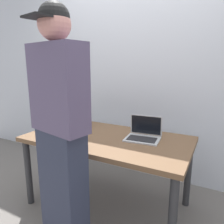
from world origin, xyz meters
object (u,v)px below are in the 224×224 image
object	(u,v)px
beer_bottle_amber	(85,117)
beer_bottle_green	(85,115)
laptop	(144,134)
person_figure	(61,133)
beer_bottle_dark	(76,116)
beer_bottle_brown	(72,116)

from	to	relation	value
beer_bottle_amber	beer_bottle_green	xyz separation A→B (m)	(-0.07, 0.10, -0.01)
laptop	beer_bottle_green	distance (m)	0.79
person_figure	laptop	bearing A→B (deg)	63.13
beer_bottle_dark	beer_bottle_green	world-z (taller)	beer_bottle_green
laptop	person_figure	distance (m)	0.82
person_figure	beer_bottle_green	bearing A→B (deg)	114.95
beer_bottle_green	person_figure	world-z (taller)	person_figure
beer_bottle_amber	beer_bottle_dark	bearing A→B (deg)	171.24
beer_bottle_amber	beer_bottle_green	bearing A→B (deg)	127.42
laptop	beer_bottle_dark	size ratio (longest dim) A/B	1.16
laptop	person_figure	size ratio (longest dim) A/B	0.19
beer_bottle_green	beer_bottle_brown	bearing A→B (deg)	-112.61
beer_bottle_amber	beer_bottle_brown	size ratio (longest dim) A/B	0.96
beer_bottle_amber	beer_bottle_brown	xyz separation A→B (m)	(-0.14, -0.06, 0.00)
beer_bottle_dark	beer_bottle_green	size ratio (longest dim) A/B	0.98
beer_bottle_brown	person_figure	distance (m)	0.87
beer_bottle_dark	beer_bottle_brown	xyz separation A→B (m)	(-0.00, -0.08, 0.01)
beer_bottle_brown	laptop	bearing A→B (deg)	-0.11
laptop	beer_bottle_green	size ratio (longest dim) A/B	1.13
laptop	beer_bottle_dark	bearing A→B (deg)	174.45
laptop	beer_bottle_brown	bearing A→B (deg)	179.89
beer_bottle_amber	person_figure	distance (m)	0.85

